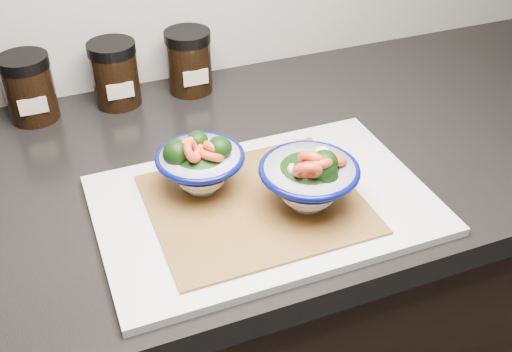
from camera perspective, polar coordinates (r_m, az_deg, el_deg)
name	(u,v)px	position (r m, az deg, el deg)	size (l,w,h in m)	color
countertop	(127,194)	(0.90, -12.17, -1.66)	(3.50, 0.60, 0.04)	black
cutting_board	(264,205)	(0.82, 0.81, -2.75)	(0.45, 0.30, 0.01)	beige
bamboo_mat	(256,203)	(0.81, 0.00, -2.63)	(0.28, 0.24, 0.00)	#9F692F
bowl_left	(200,165)	(0.81, -5.31, 1.08)	(0.12, 0.12, 0.09)	white
bowl_right	(310,179)	(0.78, 5.19, -0.28)	(0.13, 0.13, 0.11)	white
spice_jar_b	(29,88)	(1.06, -20.78, 7.85)	(0.08, 0.08, 0.11)	black
spice_jar_c	(115,74)	(1.07, -13.29, 9.46)	(0.08, 0.08, 0.11)	black
spice_jar_d	(189,61)	(1.09, -6.39, 10.80)	(0.08, 0.08, 0.11)	black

